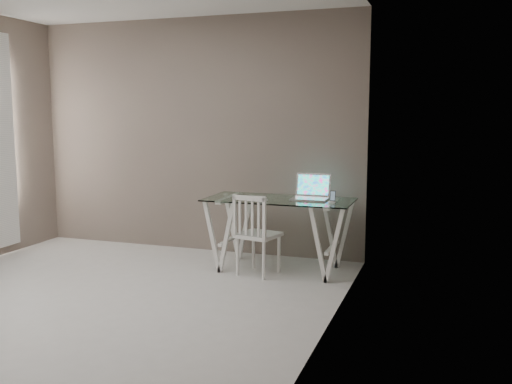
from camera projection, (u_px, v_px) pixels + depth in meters
The scene contains 7 objects.
room at pixel (69, 100), 4.53m from camera, with size 4.50×4.52×2.71m.
desk at pixel (279, 234), 5.86m from camera, with size 1.50×0.70×0.75m.
chair at pixel (255, 231), 5.65m from camera, with size 0.45×0.45×0.82m.
laptop at pixel (311, 193), 5.81m from camera, with size 0.36×0.31×0.25m.
keyboard at pixel (251, 197), 5.91m from camera, with size 0.30×0.13×0.01m, color silver.
mouse at pixel (263, 200), 5.64m from camera, with size 0.10×0.06×0.03m, color white.
phone_dock at pixel (333, 199), 5.58m from camera, with size 0.06×0.06×0.12m.
Camera 1 is at (2.83, -3.84, 1.62)m, focal length 40.00 mm.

